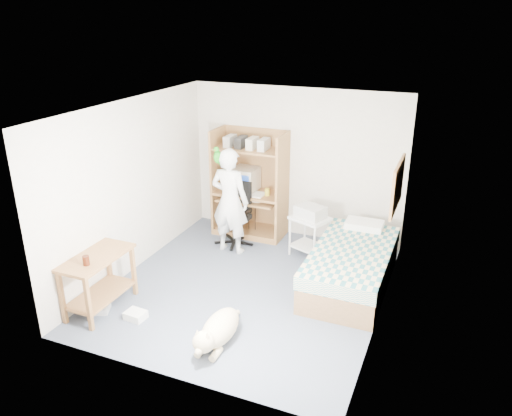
{
  "coord_description": "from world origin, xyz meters",
  "views": [
    {
      "loc": [
        2.43,
        -5.57,
        3.6
      ],
      "look_at": [
        -0.04,
        0.38,
        1.05
      ],
      "focal_mm": 35.0,
      "sensor_mm": 36.0,
      "label": 1
    }
  ],
  "objects_px": {
    "dog": "(218,330)",
    "person": "(230,201)",
    "printer_cart": "(310,230)",
    "side_desk": "(98,274)",
    "office_chair": "(236,222)",
    "bed": "(351,267)",
    "computer_hutch": "(251,188)"
  },
  "relations": [
    {
      "from": "office_chair",
      "to": "person",
      "type": "relative_size",
      "value": 0.6
    },
    {
      "from": "side_desk",
      "to": "printer_cart",
      "type": "bearing_deg",
      "value": 50.27
    },
    {
      "from": "side_desk",
      "to": "office_chair",
      "type": "distance_m",
      "value": 2.59
    },
    {
      "from": "computer_hutch",
      "to": "office_chair",
      "type": "relative_size",
      "value": 1.77
    },
    {
      "from": "side_desk",
      "to": "printer_cart",
      "type": "height_order",
      "value": "side_desk"
    },
    {
      "from": "computer_hutch",
      "to": "bed",
      "type": "bearing_deg",
      "value": -29.29
    },
    {
      "from": "side_desk",
      "to": "office_chair",
      "type": "bearing_deg",
      "value": 72.47
    },
    {
      "from": "side_desk",
      "to": "dog",
      "type": "height_order",
      "value": "side_desk"
    },
    {
      "from": "side_desk",
      "to": "printer_cart",
      "type": "xyz_separation_m",
      "value": [
        2.05,
        2.46,
        -0.06
      ]
    },
    {
      "from": "bed",
      "to": "person",
      "type": "relative_size",
      "value": 1.19
    },
    {
      "from": "bed",
      "to": "person",
      "type": "xyz_separation_m",
      "value": [
        -2.02,
        0.35,
        0.56
      ]
    },
    {
      "from": "bed",
      "to": "office_chair",
      "type": "distance_m",
      "value": 2.17
    },
    {
      "from": "side_desk",
      "to": "person",
      "type": "height_order",
      "value": "person"
    },
    {
      "from": "bed",
      "to": "printer_cart",
      "type": "bearing_deg",
      "value": 141.25
    },
    {
      "from": "dog",
      "to": "printer_cart",
      "type": "height_order",
      "value": "printer_cart"
    },
    {
      "from": "person",
      "to": "printer_cart",
      "type": "relative_size",
      "value": 2.53
    },
    {
      "from": "side_desk",
      "to": "person",
      "type": "xyz_separation_m",
      "value": [
        0.83,
        2.17,
        0.35
      ]
    },
    {
      "from": "bed",
      "to": "dog",
      "type": "xyz_separation_m",
      "value": [
        -1.13,
        -1.9,
        -0.11
      ]
    },
    {
      "from": "person",
      "to": "office_chair",
      "type": "bearing_deg",
      "value": -78.24
    },
    {
      "from": "person",
      "to": "dog",
      "type": "relative_size",
      "value": 1.56
    },
    {
      "from": "bed",
      "to": "office_chair",
      "type": "relative_size",
      "value": 1.98
    },
    {
      "from": "person",
      "to": "printer_cart",
      "type": "distance_m",
      "value": 1.32
    },
    {
      "from": "office_chair",
      "to": "dog",
      "type": "xyz_separation_m",
      "value": [
        0.94,
        -2.56,
        -0.19
      ]
    },
    {
      "from": "bed",
      "to": "computer_hutch",
      "type": "bearing_deg",
      "value": 150.71
    },
    {
      "from": "side_desk",
      "to": "printer_cart",
      "type": "relative_size",
      "value": 1.49
    },
    {
      "from": "dog",
      "to": "person",
      "type": "bearing_deg",
      "value": 111.32
    },
    {
      "from": "side_desk",
      "to": "computer_hutch",
      "type": "bearing_deg",
      "value": 73.86
    },
    {
      "from": "dog",
      "to": "printer_cart",
      "type": "distance_m",
      "value": 2.58
    },
    {
      "from": "office_chair",
      "to": "person",
      "type": "distance_m",
      "value": 0.57
    },
    {
      "from": "bed",
      "to": "person",
      "type": "height_order",
      "value": "person"
    },
    {
      "from": "printer_cart",
      "to": "computer_hutch",
      "type": "bearing_deg",
      "value": 179.9
    },
    {
      "from": "office_chair",
      "to": "dog",
      "type": "bearing_deg",
      "value": -66.74
    }
  ]
}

